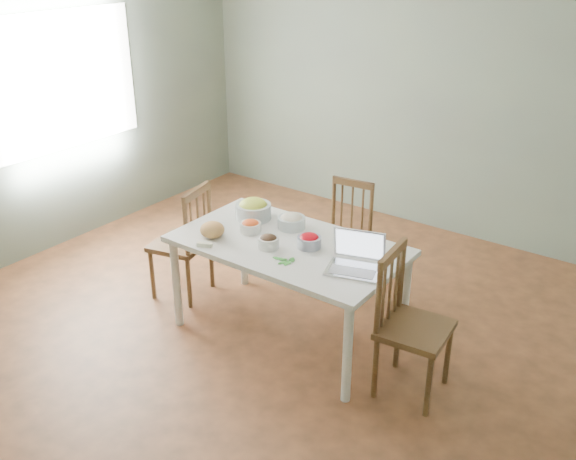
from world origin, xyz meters
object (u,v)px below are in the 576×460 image
Objects in this scene: dining_table at (288,290)px; chair_right at (415,326)px; bowl_squash at (253,209)px; laptop at (354,255)px; bread_boule at (212,230)px; chair_far at (342,237)px; chair_left at (180,241)px.

chair_right reaches higher than dining_table.
bowl_squash is 0.78× the size of laptop.
bread_boule is 0.51× the size of laptop.
chair_right reaches higher than bowl_squash.
bread_boule is 0.65× the size of bowl_squash.
chair_far is 5.13× the size of bread_boule.
bread_boule reaches higher than dining_table.
chair_right is (1.08, -0.89, 0.04)m from chair_far.
bread_boule is at bearing 171.11° from laptop.
chair_right is at bearing -46.07° from chair_far.
dining_table is at bearing 78.31° from chair_left.
chair_left reaches higher than dining_table.
chair_left is at bearing -178.64° from dining_table.
chair_left is at bearing 159.32° from bread_boule.
bowl_squash reaches higher than dining_table.
chair_right is at bearing -9.17° from bowl_squash.
chair_far is 1.20m from laptop.
chair_right is 0.58m from laptop.
laptop is (0.58, -0.08, 0.49)m from dining_table.
bowl_squash is at bearing 148.39° from laptop.
chair_right is 1.55m from bread_boule.
chair_left is 2.07m from chair_right.
laptop reaches higher than bowl_squash.
chair_right is at bearing 76.22° from chair_left.
laptop reaches higher than chair_right.
bowl_squash is at bearing 85.73° from bread_boule.
dining_table is 0.67m from bowl_squash.
chair_right reaches higher than chair_left.
bowl_squash is (0.03, 0.42, 0.02)m from bread_boule.
bowl_squash reaches higher than bread_boule.
chair_right reaches higher than chair_far.
bread_boule is (0.56, -0.21, 0.33)m from chair_left.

